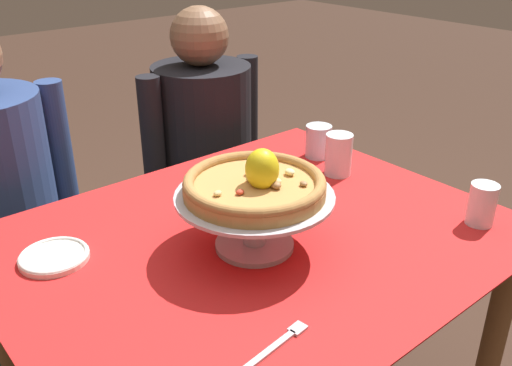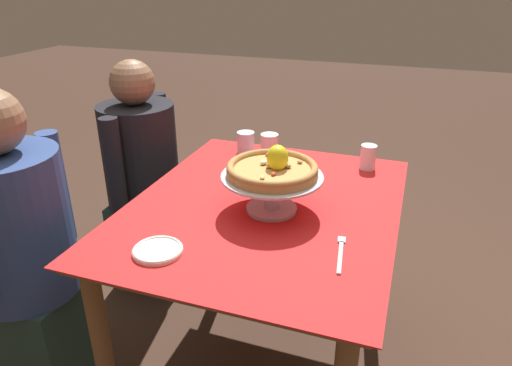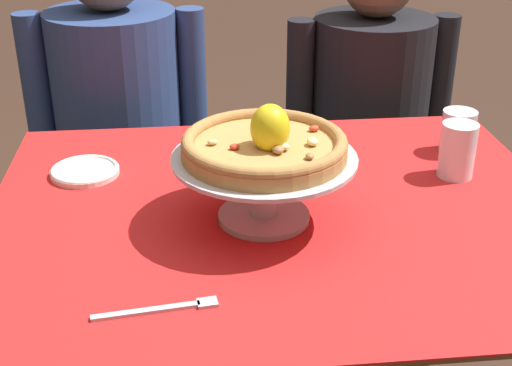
{
  "view_description": "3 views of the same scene",
  "coord_description": "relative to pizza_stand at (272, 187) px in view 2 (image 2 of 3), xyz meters",
  "views": [
    {
      "loc": [
        -0.72,
        -0.86,
        1.43
      ],
      "look_at": [
        0.02,
        0.03,
        0.88
      ],
      "focal_mm": 39.18,
      "sensor_mm": 36.0,
      "label": 1
    },
    {
      "loc": [
        -1.4,
        -0.46,
        1.53
      ],
      "look_at": [
        -0.01,
        0.03,
        0.84
      ],
      "focal_mm": 32.66,
      "sensor_mm": 36.0,
      "label": 2
    },
    {
      "loc": [
        -0.17,
        -1.2,
        1.42
      ],
      "look_at": [
        -0.04,
        0.04,
        0.8
      ],
      "focal_mm": 49.05,
      "sensor_mm": 36.0,
      "label": 3
    }
  ],
  "objects": [
    {
      "name": "diner_left",
      "position": [
        -0.34,
        0.8,
        -0.25
      ],
      "size": [
        0.53,
        0.38,
        1.21
      ],
      "color": "#1E3833",
      "rests_on": "ground"
    },
    {
      "name": "water_glass_back_right",
      "position": [
        0.48,
        0.28,
        -0.05
      ],
      "size": [
        0.08,
        0.08,
        0.1
      ],
      "color": "silver",
      "rests_on": "dining_table"
    },
    {
      "name": "ground_plane",
      "position": [
        0.04,
        0.04,
        -0.85
      ],
      "size": [
        14.0,
        14.0,
        0.0
      ],
      "primitive_type": "plane",
      "color": "#3D281E"
    },
    {
      "name": "dining_table",
      "position": [
        0.04,
        0.04,
        -0.21
      ],
      "size": [
        1.15,
        0.93,
        0.76
      ],
      "color": "brown",
      "rests_on": "ground"
    },
    {
      "name": "pizza",
      "position": [
        0.0,
        -0.0,
        0.07
      ],
      "size": [
        0.31,
        0.31,
        0.11
      ],
      "color": "#BC8447",
      "rests_on": "pizza_stand"
    },
    {
      "name": "diner_right",
      "position": [
        0.41,
        0.79,
        -0.28
      ],
      "size": [
        0.51,
        0.37,
        1.16
      ],
      "color": "#1E3833",
      "rests_on": "ground"
    },
    {
      "name": "water_glass_front_right",
      "position": [
        0.48,
        -0.27,
        -0.04
      ],
      "size": [
        0.07,
        0.07,
        0.1
      ],
      "color": "white",
      "rests_on": "dining_table"
    },
    {
      "name": "water_glass_side_right",
      "position": [
        0.43,
        0.15,
        -0.04
      ],
      "size": [
        0.08,
        0.08,
        0.12
      ],
      "color": "white",
      "rests_on": "dining_table"
    },
    {
      "name": "pizza_stand",
      "position": [
        0.0,
        0.0,
        0.0
      ],
      "size": [
        0.35,
        0.35,
        0.13
      ],
      "color": "#B7B7C1",
      "rests_on": "dining_table"
    },
    {
      "name": "side_plate",
      "position": [
        -0.36,
        0.24,
        -0.08
      ],
      "size": [
        0.15,
        0.15,
        0.02
      ],
      "color": "silver",
      "rests_on": "dining_table"
    },
    {
      "name": "dinner_fork",
      "position": [
        -0.19,
        -0.27,
        -0.09
      ],
      "size": [
        0.2,
        0.04,
        0.01
      ],
      "color": "#B7B7C1",
      "rests_on": "dining_table"
    }
  ]
}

